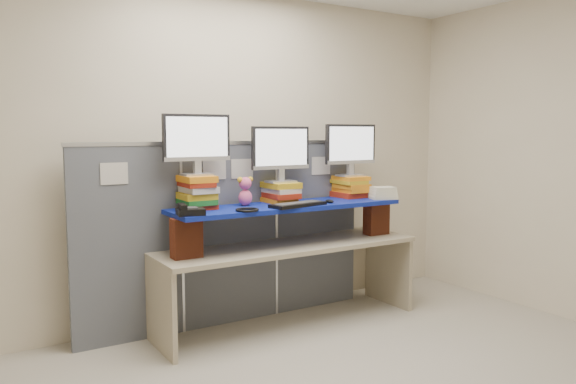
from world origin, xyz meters
TOP-DOWN VIEW (x-y plane):
  - room at (0.00, 0.00)m, footprint 5.00×4.00m
  - cubicle_partition at (-0.00, 1.78)m, footprint 2.60×0.06m
  - desk at (0.38, 1.48)m, footprint 2.24×0.66m
  - brick_pier_left at (-0.53, 1.43)m, footprint 0.22×0.12m
  - brick_pier_right at (1.29, 1.43)m, footprint 0.22×0.12m
  - blue_board at (0.38, 1.48)m, footprint 1.98×0.50m
  - book_stack_left at (-0.37, 1.60)m, footprint 0.26×0.31m
  - book_stack_center at (0.39, 1.60)m, footprint 0.25×0.31m
  - book_stack_right at (1.12, 1.60)m, footprint 0.25×0.30m
  - monitor_left at (-0.36, 1.60)m, footprint 0.54×0.15m
  - monitor_center at (0.38, 1.60)m, footprint 0.54×0.15m
  - monitor_right at (1.12, 1.60)m, footprint 0.54×0.15m
  - keyboard at (0.38, 1.32)m, footprint 0.51×0.25m
  - mouse at (0.71, 1.36)m, footprint 0.06×0.10m
  - desk_phone at (-0.54, 1.33)m, footprint 0.22×0.20m
  - headset at (-0.09, 1.29)m, footprint 0.20×0.20m
  - plush_toy at (0.04, 1.58)m, footprint 0.14×0.10m
  - binder_stack at (1.29, 1.35)m, footprint 0.27×0.24m

SIDE VIEW (x-z plane):
  - desk at x=0.38m, z-range 0.20..0.89m
  - cubicle_partition at x=0.00m, z-range 0.00..1.53m
  - brick_pier_left at x=-0.53m, z-range 0.68..0.98m
  - brick_pier_right at x=1.29m, z-range 0.68..0.98m
  - blue_board at x=0.38m, z-range 0.98..1.01m
  - headset at x=-0.09m, z-range 1.01..1.03m
  - keyboard at x=0.38m, z-range 1.01..1.04m
  - mouse at x=0.71m, z-range 1.01..1.04m
  - desk_phone at x=-0.54m, z-range 1.00..1.08m
  - binder_stack at x=1.29m, z-range 1.01..1.12m
  - book_stack_center at x=0.39m, z-range 1.02..1.19m
  - book_stack_right at x=1.12m, z-range 1.01..1.21m
  - plush_toy at x=0.04m, z-range 1.02..1.25m
  - book_stack_left at x=-0.37m, z-range 1.01..1.27m
  - room at x=0.00m, z-range 0.00..2.80m
  - monitor_center at x=0.38m, z-range 1.21..1.68m
  - monitor_right at x=1.12m, z-range 1.24..1.70m
  - monitor_left at x=-0.36m, z-range 1.30..1.77m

